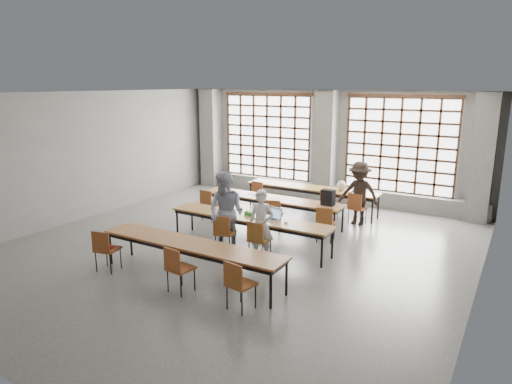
% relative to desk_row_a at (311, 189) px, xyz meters
% --- Properties ---
extents(floor, '(11.00, 11.00, 0.00)m').
position_rel_desk_row_a_xyz_m(floor, '(-0.19, -3.77, -0.66)').
color(floor, '#4C4C49').
rests_on(floor, ground).
extents(ceiling, '(11.00, 11.00, 0.00)m').
position_rel_desk_row_a_xyz_m(ceiling, '(-0.19, -3.77, 2.84)').
color(ceiling, silver).
rests_on(ceiling, floor).
extents(wall_back, '(10.00, 0.00, 10.00)m').
position_rel_desk_row_a_xyz_m(wall_back, '(-0.19, 1.73, 1.09)').
color(wall_back, slate).
rests_on(wall_back, floor).
extents(wall_left, '(0.00, 11.00, 11.00)m').
position_rel_desk_row_a_xyz_m(wall_left, '(-5.19, -3.77, 1.09)').
color(wall_left, slate).
rests_on(wall_left, floor).
extents(wall_right, '(0.00, 11.00, 11.00)m').
position_rel_desk_row_a_xyz_m(wall_right, '(4.81, -3.77, 1.09)').
color(wall_right, slate).
rests_on(wall_right, floor).
extents(column_left, '(0.60, 0.55, 3.50)m').
position_rel_desk_row_a_xyz_m(column_left, '(-4.69, 1.45, 1.09)').
color(column_left, '#5A5A57').
rests_on(column_left, floor).
extents(column_mid, '(0.60, 0.55, 3.50)m').
position_rel_desk_row_a_xyz_m(column_mid, '(-0.19, 1.45, 1.09)').
color(column_mid, '#5A5A57').
rests_on(column_mid, floor).
extents(column_right, '(0.60, 0.55, 3.50)m').
position_rel_desk_row_a_xyz_m(column_right, '(4.31, 1.45, 1.09)').
color(column_right, '#5A5A57').
rests_on(column_right, floor).
extents(window_left, '(3.32, 0.12, 3.00)m').
position_rel_desk_row_a_xyz_m(window_left, '(-2.44, 1.65, 1.24)').
color(window_left, white).
rests_on(window_left, wall_back).
extents(window_right, '(3.32, 0.12, 3.00)m').
position_rel_desk_row_a_xyz_m(window_right, '(2.06, 1.65, 1.24)').
color(window_right, white).
rests_on(window_right, wall_back).
extents(sill_ledge, '(9.80, 0.35, 0.50)m').
position_rel_desk_row_a_xyz_m(sill_ledge, '(-0.19, 1.53, -0.41)').
color(sill_ledge, '#5A5A57').
rests_on(sill_ledge, floor).
extents(desk_row_a, '(4.00, 0.70, 0.73)m').
position_rel_desk_row_a_xyz_m(desk_row_a, '(0.00, 0.00, 0.00)').
color(desk_row_a, brown).
rests_on(desk_row_a, floor).
extents(desk_row_b, '(4.00, 0.70, 0.73)m').
position_rel_desk_row_a_xyz_m(desk_row_b, '(-0.42, -1.69, 0.00)').
color(desk_row_b, brown).
rests_on(desk_row_b, floor).
extents(desk_row_c, '(4.00, 0.70, 0.73)m').
position_rel_desk_row_a_xyz_m(desk_row_c, '(0.02, -3.51, 0.00)').
color(desk_row_c, brown).
rests_on(desk_row_c, floor).
extents(desk_row_d, '(4.00, 0.70, 0.73)m').
position_rel_desk_row_a_xyz_m(desk_row_d, '(-0.03, -5.58, 0.00)').
color(desk_row_d, brown).
rests_on(desk_row_d, floor).
extents(chair_back_left, '(0.46, 0.46, 0.88)m').
position_rel_desk_row_a_xyz_m(chair_back_left, '(-1.41, -0.63, -0.13)').
color(chair_back_left, maroon).
rests_on(chair_back_left, floor).
extents(chair_back_mid, '(0.45, 0.45, 0.88)m').
position_rel_desk_row_a_xyz_m(chair_back_mid, '(0.79, -0.63, -0.13)').
color(chair_back_mid, maroon).
rests_on(chair_back_mid, floor).
extents(chair_back_right, '(0.48, 0.48, 0.88)m').
position_rel_desk_row_a_xyz_m(chair_back_right, '(1.59, -0.63, -0.13)').
color(chair_back_right, maroon).
rests_on(chair_back_right, floor).
extents(chair_mid_left, '(0.44, 0.45, 0.88)m').
position_rel_desk_row_a_xyz_m(chair_mid_left, '(-2.03, -2.32, -0.13)').
color(chair_mid_left, brown).
rests_on(chair_mid_left, floor).
extents(chair_mid_centre, '(0.52, 0.52, 0.88)m').
position_rel_desk_row_a_xyz_m(chair_mid_centre, '(-0.00, -2.32, -0.13)').
color(chair_mid_centre, maroon).
rests_on(chair_mid_centre, floor).
extents(chair_mid_right, '(0.49, 0.50, 0.88)m').
position_rel_desk_row_a_xyz_m(chair_mid_right, '(1.39, -2.32, -0.13)').
color(chair_mid_right, brown).
rests_on(chair_mid_right, floor).
extents(chair_front_left, '(0.49, 0.50, 0.88)m').
position_rel_desk_row_a_xyz_m(chair_front_left, '(-0.27, -4.14, -0.13)').
color(chair_front_left, brown).
rests_on(chair_front_left, floor).
extents(chair_front_right, '(0.43, 0.44, 0.88)m').
position_rel_desk_row_a_xyz_m(chair_front_right, '(0.61, -4.14, -0.13)').
color(chair_front_right, brown).
rests_on(chair_front_right, floor).
extents(chair_near_left, '(0.50, 0.50, 0.88)m').
position_rel_desk_row_a_xyz_m(chair_near_left, '(-1.72, -6.21, -0.13)').
color(chair_near_left, brown).
rests_on(chair_near_left, floor).
extents(chair_near_mid, '(0.47, 0.47, 0.88)m').
position_rel_desk_row_a_xyz_m(chair_near_mid, '(0.16, -6.21, -0.13)').
color(chair_near_mid, brown).
rests_on(chair_near_mid, floor).
extents(chair_near_right, '(0.49, 0.49, 0.88)m').
position_rel_desk_row_a_xyz_m(chair_near_right, '(1.45, -6.21, -0.13)').
color(chair_near_right, brown).
rests_on(chair_near_right, floor).
extents(student_male, '(0.62, 0.46, 1.53)m').
position_rel_desk_row_a_xyz_m(student_male, '(0.62, -4.01, 0.10)').
color(student_male, silver).
rests_on(student_male, floor).
extents(student_female, '(0.89, 0.70, 1.82)m').
position_rel_desk_row_a_xyz_m(student_female, '(-0.28, -4.01, 0.25)').
color(student_female, navy).
rests_on(student_female, floor).
extents(student_back, '(1.11, 0.66, 1.70)m').
position_rel_desk_row_a_xyz_m(student_back, '(1.60, -0.50, 0.19)').
color(student_back, black).
rests_on(student_back, floor).
extents(laptop_front, '(0.43, 0.39, 0.26)m').
position_rel_desk_row_a_xyz_m(laptop_front, '(0.58, -3.40, 0.13)').
color(laptop_front, '#AAA9AE').
rests_on(laptop_front, desk_row_c).
extents(laptop_back, '(0.40, 0.35, 0.26)m').
position_rel_desk_row_a_xyz_m(laptop_back, '(1.36, 0.11, 0.13)').
color(laptop_back, '#BABABF').
rests_on(laptop_back, desk_row_a).
extents(mouse, '(0.11, 0.08, 0.04)m').
position_rel_desk_row_a_xyz_m(mouse, '(0.97, -3.53, 0.08)').
color(mouse, white).
rests_on(mouse, desk_row_c).
extents(green_box, '(0.26, 0.14, 0.09)m').
position_rel_desk_row_a_xyz_m(green_box, '(-0.03, -3.43, 0.11)').
color(green_box, '#2D872C').
rests_on(green_box, desk_row_c).
extents(phone, '(0.14, 0.09, 0.01)m').
position_rel_desk_row_a_xyz_m(phone, '(0.20, -3.61, 0.07)').
color(phone, black).
rests_on(phone, desk_row_c).
extents(paper_sheet_a, '(0.36, 0.32, 0.00)m').
position_rel_desk_row_a_xyz_m(paper_sheet_a, '(-1.02, -1.64, 0.07)').
color(paper_sheet_a, white).
rests_on(paper_sheet_a, desk_row_b).
extents(paper_sheet_b, '(0.32, 0.24, 0.00)m').
position_rel_desk_row_a_xyz_m(paper_sheet_b, '(-0.72, -1.74, 0.07)').
color(paper_sheet_b, white).
rests_on(paper_sheet_b, desk_row_b).
extents(paper_sheet_c, '(0.34, 0.29, 0.00)m').
position_rel_desk_row_a_xyz_m(paper_sheet_c, '(-0.32, -1.69, 0.07)').
color(paper_sheet_c, white).
rests_on(paper_sheet_c, desk_row_b).
extents(backpack, '(0.33, 0.21, 0.40)m').
position_rel_desk_row_a_xyz_m(backpack, '(1.18, -1.64, 0.27)').
color(backpack, black).
rests_on(backpack, desk_row_b).
extents(plastic_bag, '(0.29, 0.25, 0.29)m').
position_rel_desk_row_a_xyz_m(plastic_bag, '(0.90, 0.05, 0.21)').
color(plastic_bag, silver).
rests_on(plastic_bag, desk_row_a).
extents(red_pouch, '(0.21, 0.14, 0.06)m').
position_rel_desk_row_a_xyz_m(red_pouch, '(-1.73, -6.13, -0.16)').
color(red_pouch, '#A91427').
rests_on(red_pouch, chair_near_left).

